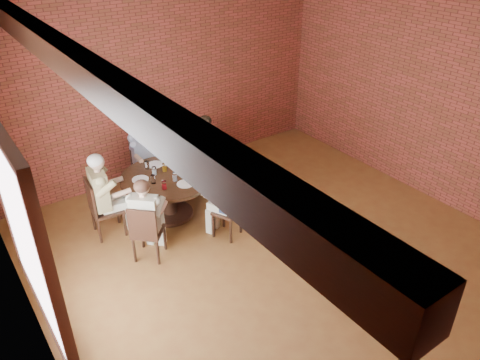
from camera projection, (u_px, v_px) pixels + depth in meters
floor at (285, 260)px, 6.81m from camera, size 7.00×7.00×0.00m
ceiling at (300, 18)px, 5.10m from camera, size 7.00×7.00×0.00m
wall_back at (164, 84)px, 8.43m from camera, size 7.00×0.00×7.00m
wall_left at (24, 249)px, 4.33m from camera, size 0.00×7.00×7.00m
wall_right at (444, 104)px, 7.58m from camera, size 0.00×7.00×7.00m
ceiling_beam at (80, 68)px, 3.94m from camera, size 0.22×6.90×0.26m
window at (23, 230)px, 4.68m from camera, size 0.10×2.16×2.36m
dining_table at (168, 188)px, 7.55m from camera, size 1.49×1.49×0.75m
chair_a at (208, 158)px, 8.49m from camera, size 0.58×0.58×0.94m
diner_a at (205, 152)px, 8.34m from camera, size 0.83×0.77×1.35m
chair_b at (145, 162)px, 8.36m from camera, size 0.48×0.48×0.96m
diner_b at (146, 155)px, 8.21m from camera, size 0.61×0.72×1.37m
chair_c at (100, 206)px, 7.10m from camera, size 0.50×0.50×0.97m
diner_c at (105, 195)px, 7.05m from camera, size 0.75×0.63×1.38m
chair_d at (146, 231)px, 6.59m from camera, size 0.58×0.58×0.92m
diner_d at (147, 219)px, 6.58m from camera, size 0.79×0.80×1.29m
chair_e at (231, 210)px, 7.08m from camera, size 0.49×0.49×0.87m
diner_e at (227, 202)px, 7.04m from camera, size 0.65×0.70×1.22m
plate_a at (175, 164)px, 7.78m from camera, size 0.26×0.26×0.01m
plate_b at (155, 165)px, 7.76m from camera, size 0.26×0.26×0.01m
plate_c at (140, 179)px, 7.33m from camera, size 0.26×0.26×0.01m
plate_d at (185, 184)px, 7.21m from camera, size 0.26×0.26×0.01m
glass_a at (182, 163)px, 7.66m from camera, size 0.07×0.07×0.14m
glass_b at (164, 167)px, 7.54m from camera, size 0.07×0.07×0.14m
glass_c at (147, 165)px, 7.60m from camera, size 0.07×0.07×0.14m
glass_d at (154, 171)px, 7.44m from camera, size 0.07×0.07×0.14m
glass_e at (153, 179)px, 7.21m from camera, size 0.07×0.07×0.14m
glass_f at (164, 185)px, 7.06m from camera, size 0.07×0.07×0.14m
glass_g at (175, 177)px, 7.28m from camera, size 0.07×0.07×0.14m
glass_h at (183, 171)px, 7.43m from camera, size 0.07×0.07×0.14m
smartphone at (203, 172)px, 7.53m from camera, size 0.08×0.14×0.01m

